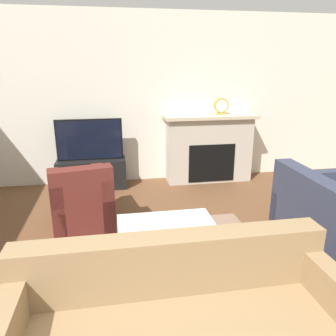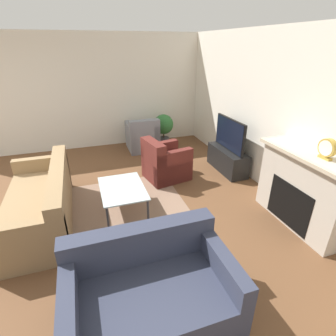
{
  "view_description": "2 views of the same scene",
  "coord_description": "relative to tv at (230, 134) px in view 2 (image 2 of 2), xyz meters",
  "views": [
    {
      "loc": [
        -0.12,
        -0.81,
        1.87
      ],
      "look_at": [
        0.51,
        2.88,
        0.7
      ],
      "focal_mm": 35.0,
      "sensor_mm": 36.0,
      "label": 1
    },
    {
      "loc": [
        3.89,
        1.48,
        2.43
      ],
      "look_at": [
        0.64,
        2.58,
        0.8
      ],
      "focal_mm": 28.0,
      "sensor_mm": 36.0,
      "label": 2
    }
  ],
  "objects": [
    {
      "name": "armchair_accent",
      "position": [
        -0.06,
        -1.35,
        -0.48
      ],
      "size": [
        0.82,
        0.89,
        0.82
      ],
      "rotation": [
        0.0,
        0.0,
        3.33
      ],
      "color": "#5B231E",
      "rests_on": "ground_plane"
    },
    {
      "name": "wall_back",
      "position": [
        0.48,
        0.31,
        0.56
      ],
      "size": [
        8.7,
        0.06,
        2.7
      ],
      "color": "silver",
      "rests_on": "ground_plane"
    },
    {
      "name": "potted_plant",
      "position": [
        -1.83,
        -0.81,
        -0.27
      ],
      "size": [
        0.5,
        0.5,
        0.83
      ],
      "color": "#47474C",
      "rests_on": "ground_plane"
    },
    {
      "name": "couch_loveseat",
      "position": [
        2.67,
        -2.39,
        -0.5
      ],
      "size": [
        0.97,
        1.54,
        0.82
      ],
      "rotation": [
        0.0,
        0.0,
        1.57
      ],
      "color": "#33384C",
      "rests_on": "ground_plane"
    },
    {
      "name": "coffee_table",
      "position": [
        0.82,
        -2.33,
        -0.4
      ],
      "size": [
        0.93,
        0.66,
        0.43
      ],
      "color": "#333338",
      "rests_on": "ground_plane"
    },
    {
      "name": "tv",
      "position": [
        0.0,
        0.0,
        0.0
      ],
      "size": [
        1.0,
        0.06,
        0.64
      ],
      "color": "black",
      "rests_on": "tv_stand"
    },
    {
      "name": "couch_sectional",
      "position": [
        0.7,
        -3.51,
        -0.5
      ],
      "size": [
        2.07,
        0.88,
        0.82
      ],
      "color": "#8C704C",
      "rests_on": "ground_plane"
    },
    {
      "name": "tv_stand",
      "position": [
        0.0,
        0.0,
        -0.55
      ],
      "size": [
        1.06,
        0.39,
        0.47
      ],
      "color": "black",
      "rests_on": "ground_plane"
    },
    {
      "name": "fireplace",
      "position": [
        1.93,
        0.07,
        -0.2
      ],
      "size": [
        1.52,
        0.48,
        1.11
      ],
      "color": "#BCB2A3",
      "rests_on": "ground_plane"
    },
    {
      "name": "armchair_by_window",
      "position": [
        -1.75,
        -1.39,
        -0.49
      ],
      "size": [
        0.83,
        0.73,
        0.82
      ],
      "rotation": [
        0.0,
        0.0,
        -1.58
      ],
      "color": "gray",
      "rests_on": "ground_plane"
    },
    {
      "name": "mantel_clock",
      "position": [
        2.12,
        0.07,
        0.46
      ],
      "size": [
        0.24,
        0.07,
        0.27
      ],
      "color": "#B79338",
      "rests_on": "fireplace"
    },
    {
      "name": "wall_left",
      "position": [
        -2.4,
        -1.99,
        0.56
      ],
      "size": [
        0.06,
        7.54,
        2.7
      ],
      "color": "silver",
      "rests_on": "ground_plane"
    },
    {
      "name": "area_rug",
      "position": [
        0.82,
        -2.25,
        -0.79
      ],
      "size": [
        2.13,
        1.86,
        0.0
      ],
      "color": "#896B56",
      "rests_on": "ground_plane"
    }
  ]
}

